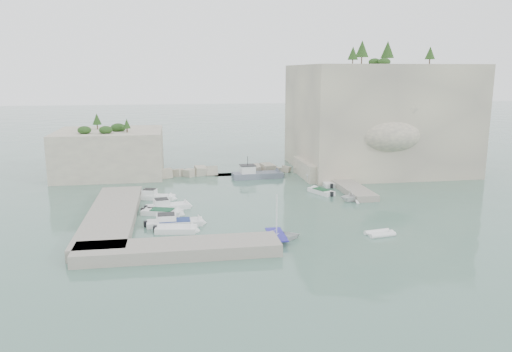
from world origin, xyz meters
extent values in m
plane|color=#4C7263|center=(0.00, 0.00, 0.00)|extent=(400.00, 400.00, 0.00)
cube|color=beige|center=(23.00, 23.00, 8.50)|extent=(26.00, 22.00, 17.00)
cube|color=beige|center=(13.00, 18.00, 1.25)|extent=(8.00, 10.00, 2.50)
cube|color=beige|center=(-20.00, 25.00, 3.50)|extent=(16.00, 14.00, 7.00)
cube|color=#9E9689|center=(-17.00, -1.00, 0.55)|extent=(5.00, 24.00, 1.10)
cube|color=#9E9689|center=(-10.00, -12.50, 0.55)|extent=(18.00, 4.00, 1.10)
cube|color=#9E9689|center=(13.50, 10.00, 0.40)|extent=(3.00, 16.00, 0.80)
cube|color=beige|center=(-1.00, 22.00, 0.70)|extent=(28.00, 3.00, 1.40)
imported|color=white|center=(-0.61, -9.82, 0.00)|extent=(4.79, 3.46, 0.98)
imported|color=white|center=(11.62, 2.94, 0.00)|extent=(3.63, 3.30, 1.66)
imported|color=white|center=(10.72, 14.78, 0.00)|extent=(4.38, 2.74, 1.58)
cylinder|color=white|center=(-0.61, -9.82, 2.59)|extent=(0.10, 0.10, 4.20)
cone|color=#1E4219|center=(18.00, 18.00, 19.27)|extent=(1.96, 1.96, 2.45)
cone|color=#1E4219|center=(26.00, 27.00, 19.60)|extent=(2.24, 2.24, 2.80)
cone|color=#1E4219|center=(30.00, 20.00, 18.82)|extent=(1.57, 1.57, 1.96)
cone|color=#1E4219|center=(21.00, 30.00, 19.08)|extent=(1.79, 1.79, 2.24)
cone|color=#1E4219|center=(-22.00, 27.00, 8.62)|extent=(1.40, 1.40, 1.75)
cone|color=#1E4219|center=(-17.00, 22.00, 8.30)|extent=(1.12, 1.12, 1.40)
camera|label=1|loc=(-10.07, -54.83, 15.91)|focal=35.00mm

